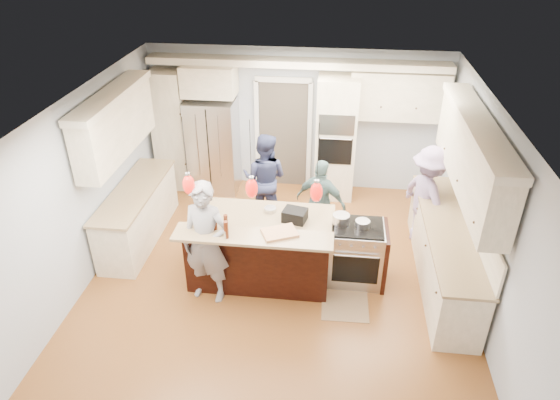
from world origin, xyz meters
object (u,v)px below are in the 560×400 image
at_px(person_bar_end, 206,243).
at_px(kitchen_island, 261,247).
at_px(person_far_left, 265,179).
at_px(island_range, 357,253).
at_px(refrigerator, 213,146).

bearing_deg(person_bar_end, kitchen_island, 50.59).
relative_size(kitchen_island, person_bar_end, 1.16).
bearing_deg(person_bar_end, person_far_left, 86.50).
height_order(kitchen_island, person_bar_end, person_bar_end).
bearing_deg(kitchen_island, island_range, 3.11).
distance_m(kitchen_island, person_far_left, 1.57).
height_order(refrigerator, person_far_left, refrigerator).
xyz_separation_m(kitchen_island, person_bar_end, (-0.65, -0.57, 0.42)).
bearing_deg(kitchen_island, person_far_left, 96.13).
relative_size(refrigerator, kitchen_island, 0.86).
bearing_deg(person_far_left, refrigerator, -33.43).
relative_size(refrigerator, island_range, 1.96).
bearing_deg(island_range, person_far_left, 137.26).
bearing_deg(person_far_left, kitchen_island, 105.09).
xyz_separation_m(refrigerator, person_bar_end, (0.65, -3.14, 0.00)).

